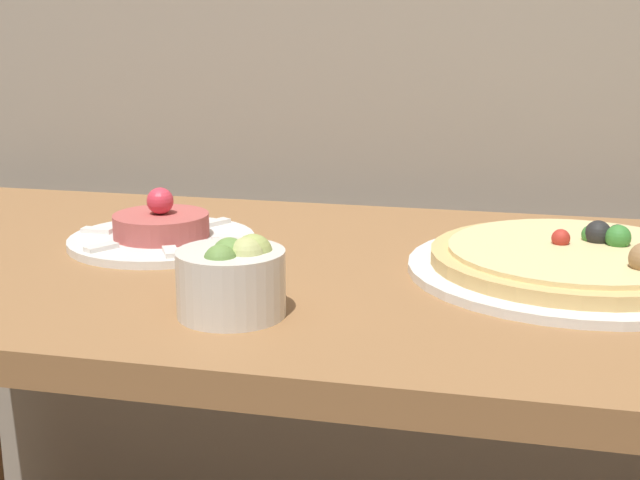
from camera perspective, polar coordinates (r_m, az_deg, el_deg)
dining_table at (r=1.08m, az=-1.61°, el=-6.99°), size 1.40×0.66×0.75m
pizza_plate at (r=1.04m, az=16.09°, el=-1.33°), size 0.37×0.37×0.06m
tartare_plate at (r=1.14m, az=-10.11°, el=0.47°), size 0.23×0.23×0.07m
small_bowl at (r=0.86m, az=-5.60°, el=-2.41°), size 0.11×0.11×0.08m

